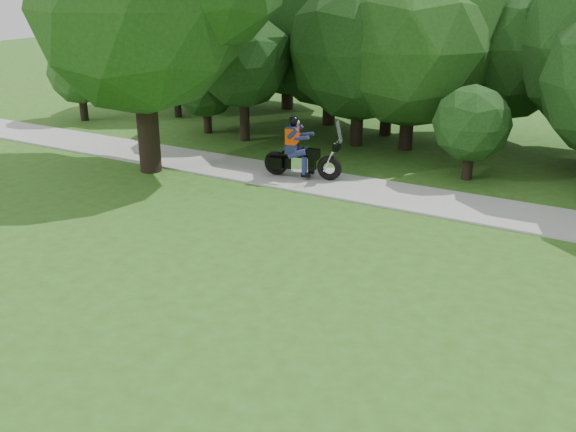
% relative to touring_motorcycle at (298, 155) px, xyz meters
% --- Properties ---
extents(ground, '(100.00, 100.00, 0.00)m').
position_rel_touring_motorcycle_xyz_m(ground, '(6.02, -8.06, -0.75)').
color(ground, '#355518').
rests_on(ground, ground).
extents(walkway, '(60.00, 2.20, 0.06)m').
position_rel_touring_motorcycle_xyz_m(walkway, '(6.02, -0.06, -0.72)').
color(walkway, '#999994').
rests_on(walkway, ground).
extents(tree_line, '(40.28, 12.51, 7.66)m').
position_rel_touring_motorcycle_xyz_m(tree_line, '(5.24, 6.63, 2.85)').
color(tree_line, black).
rests_on(tree_line, ground).
extents(touring_motorcycle, '(2.47, 1.05, 1.89)m').
position_rel_touring_motorcycle_xyz_m(touring_motorcycle, '(0.00, 0.00, 0.00)').
color(touring_motorcycle, black).
rests_on(touring_motorcycle, walkway).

